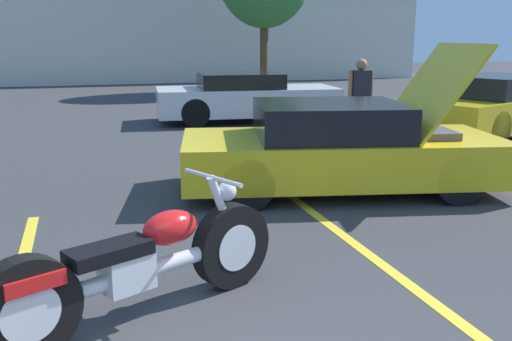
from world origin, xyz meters
TOP-DOWN VIEW (x-y plane):
  - parking_stripe_middle at (2.08, 1.84)m, footprint 0.12×5.95m
  - far_building at (0.00, 26.24)m, footprint 32.00×4.20m
  - motorcycle at (-0.15, 1.96)m, footprint 2.26×1.21m
  - show_car_hood_open at (2.85, 4.91)m, footprint 4.55×2.69m
  - parked_car_mid_row at (3.42, 11.65)m, footprint 4.58×2.23m
  - parked_car_right_row at (7.94, 8.07)m, footprint 4.95×3.41m
  - spectator_by_show_car at (4.65, 7.92)m, footprint 0.52×0.22m

SIDE VIEW (x-z plane):
  - parking_stripe_middle at x=2.08m, z-range 0.00..0.01m
  - motorcycle at x=-0.15m, z-range -0.08..0.91m
  - parked_car_mid_row at x=3.42m, z-range -0.01..1.19m
  - show_car_hood_open at x=2.85m, z-range -0.40..1.58m
  - parked_car_right_row at x=7.94m, z-range -0.02..1.26m
  - spectator_by_show_car at x=4.65m, z-range 0.15..1.81m
  - far_building at x=0.00m, z-range 0.14..4.54m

